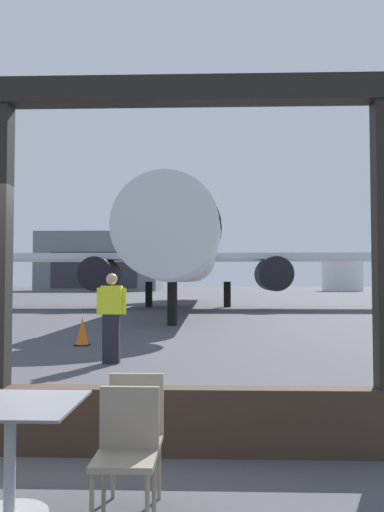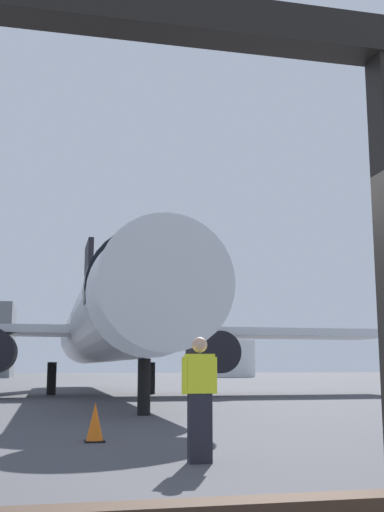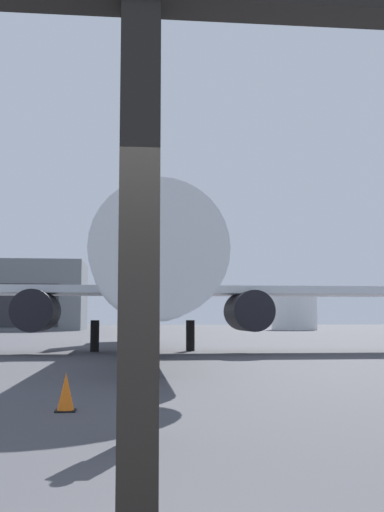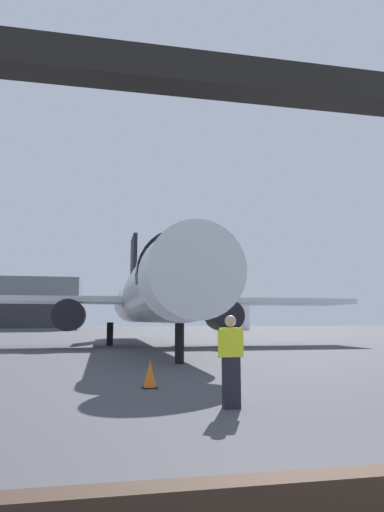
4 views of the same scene
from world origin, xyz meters
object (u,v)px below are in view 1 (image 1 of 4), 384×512
object	(u,v)px
ground_crew_worker	(112,317)
traffic_cone	(82,332)
cafe_chair_window_right	(127,444)
fuel_storage_tank	(343,275)
distant_hangar	(102,262)
airplane	(187,253)
cafe_chair_aisle_left	(135,428)
dining_table	(10,444)

from	to	relation	value
ground_crew_worker	traffic_cone	distance (m)	3.18
cafe_chair_window_right	fuel_storage_tank	distance (m)	86.51
cafe_chair_window_right	distant_hangar	size ratio (longest dim) A/B	0.05
traffic_cone	fuel_storage_tank	xyz separation A→B (m)	(24.12, 73.90, 2.15)
airplane	traffic_cone	size ratio (longest dim) A/B	47.40
cafe_chair_window_right	distant_hangar	distance (m)	88.23
cafe_chair_aisle_left	airplane	world-z (taller)	airplane
cafe_chair_window_right	fuel_storage_tank	bearing A→B (deg)	75.60
distant_hangar	airplane	bearing A→B (deg)	-73.99
fuel_storage_tank	distant_hangar	bearing A→B (deg)	176.13
cafe_chair_window_right	ground_crew_worker	size ratio (longest dim) A/B	0.51
ground_crew_worker	traffic_cone	bearing A→B (deg)	113.42
cafe_chair_aisle_left	distant_hangar	bearing A→B (deg)	101.44
cafe_chair_window_right	airplane	size ratio (longest dim) A/B	0.03
traffic_cone	distant_hangar	xyz separation A→B (m)	(-14.80, 76.53, 4.36)
cafe_chair_aisle_left	ground_crew_worker	size ratio (longest dim) A/B	0.52
cafe_chair_window_right	ground_crew_worker	world-z (taller)	ground_crew_worker
cafe_chair_window_right	fuel_storage_tank	world-z (taller)	fuel_storage_tank
traffic_cone	fuel_storage_tank	distance (m)	77.77
traffic_cone	cafe_chair_aisle_left	bearing A→B (deg)	-74.60
airplane	distant_hangar	size ratio (longest dim) A/B	1.71
airplane	fuel_storage_tank	size ratio (longest dim) A/B	5.16
ground_crew_worker	dining_table	bearing A→B (deg)	-85.32
distant_hangar	fuel_storage_tank	distance (m)	39.07
distant_hangar	fuel_storage_tank	xyz separation A→B (m)	(38.91, -2.63, -2.21)
airplane	fuel_storage_tank	bearing A→B (deg)	67.97
cafe_chair_aisle_left	ground_crew_worker	world-z (taller)	ground_crew_worker
airplane	ground_crew_worker	distance (m)	21.73
cafe_chair_aisle_left	distant_hangar	world-z (taller)	distant_hangar
cafe_chair_window_right	traffic_cone	distance (m)	10.21
dining_table	cafe_chair_window_right	size ratio (longest dim) A/B	1.04
dining_table	distant_hangar	size ratio (longest dim) A/B	0.05
cafe_chair_aisle_left	traffic_cone	distance (m)	9.85
cafe_chair_window_right	traffic_cone	bearing A→B (deg)	104.86
traffic_cone	fuel_storage_tank	bearing A→B (deg)	71.93
distant_hangar	cafe_chair_window_right	bearing A→B (deg)	-78.61
cafe_chair_window_right	dining_table	bearing A→B (deg)	172.83
fuel_storage_tank	dining_table	bearing A→B (deg)	-104.93
fuel_storage_tank	cafe_chair_aisle_left	bearing A→B (deg)	-104.46
cafe_chair_window_right	cafe_chair_aisle_left	distance (m)	0.37
dining_table	fuel_storage_tank	size ratio (longest dim) A/B	0.14
airplane	cafe_chair_aisle_left	bearing A→B (deg)	-88.34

